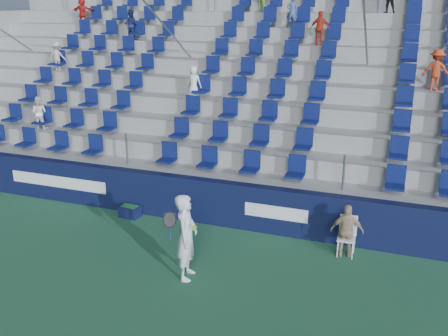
# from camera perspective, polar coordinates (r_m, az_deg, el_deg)

# --- Properties ---
(ground) EXTENTS (70.00, 70.00, 0.00)m
(ground) POSITION_cam_1_polar(r_m,az_deg,el_deg) (10.71, -6.28, -13.12)
(ground) COLOR #29613E
(ground) RESTS_ON ground
(sponsor_wall) EXTENTS (24.00, 0.32, 1.20)m
(sponsor_wall) POSITION_cam_1_polar(r_m,az_deg,el_deg) (13.01, -0.29, -4.04)
(sponsor_wall) COLOR #0E1335
(sponsor_wall) RESTS_ON ground
(grandstand) EXTENTS (24.00, 8.17, 6.63)m
(grandstand) POSITION_cam_1_polar(r_m,az_deg,el_deg) (17.24, 5.58, 6.90)
(grandstand) COLOR #9E9E99
(grandstand) RESTS_ON ground
(tennis_player) EXTENTS (0.69, 0.75, 1.88)m
(tennis_player) POSITION_cam_1_polar(r_m,az_deg,el_deg) (10.50, -4.32, -7.85)
(tennis_player) COLOR white
(tennis_player) RESTS_ON ground
(line_judge_chair) EXTENTS (0.43, 0.44, 0.93)m
(line_judge_chair) POSITION_cam_1_polar(r_m,az_deg,el_deg) (11.94, 13.91, -7.17)
(line_judge_chair) COLOR white
(line_judge_chair) RESTS_ON ground
(line_judge) EXTENTS (0.78, 0.41, 1.27)m
(line_judge) POSITION_cam_1_polar(r_m,az_deg,el_deg) (11.76, 13.87, -7.00)
(line_judge) COLOR tan
(line_judge) RESTS_ON ground
(ball_bin) EXTENTS (0.58, 0.40, 0.31)m
(ball_bin) POSITION_cam_1_polar(r_m,az_deg,el_deg) (13.86, -10.71, -4.84)
(ball_bin) COLOR #10153B
(ball_bin) RESTS_ON ground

